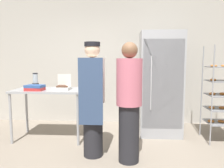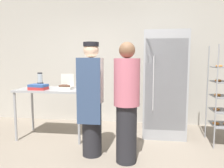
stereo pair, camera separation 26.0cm
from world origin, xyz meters
name	(u,v)px [view 2 (the right image)]	position (x,y,z in m)	size (l,w,h in m)	color
back_wall	(122,58)	(0.00, 2.28, 1.45)	(6.40, 0.12, 2.90)	#B7B2A8
refrigerator	(164,84)	(0.86, 1.49, 0.96)	(0.76, 0.69, 1.92)	#9EA0A5
prep_counter	(53,94)	(-1.13, 1.10, 0.79)	(1.22, 0.67, 0.89)	#9EA0A5
donut_box	(65,87)	(-0.88, 1.04, 0.94)	(0.24, 0.23, 0.27)	silver
blender_pitcher	(40,81)	(-1.42, 1.21, 1.02)	(0.11, 0.11, 0.28)	black
binder_stack	(38,87)	(-1.32, 0.92, 0.94)	(0.31, 0.23, 0.10)	#B72D2D
person_baker	(91,98)	(-0.26, 0.43, 0.86)	(0.35, 0.37, 1.66)	#232328
person_customer	(127,102)	(0.26, 0.28, 0.84)	(0.35, 0.35, 1.64)	#232328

